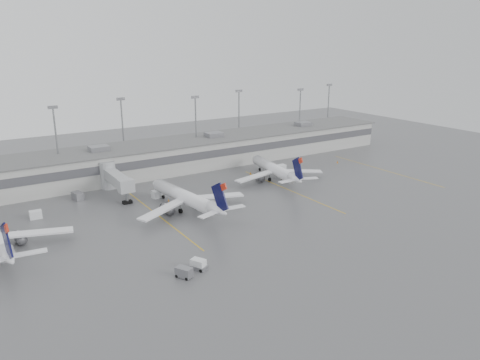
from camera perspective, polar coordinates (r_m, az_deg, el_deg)
ground at (r=91.08m, az=6.65°, el=-6.99°), size 260.00×260.00×0.00m
terminal at (r=137.20m, az=-8.64°, el=2.95°), size 152.00×17.00×9.45m
light_masts at (r=140.79m, az=-9.75°, el=6.52°), size 142.40×8.00×20.60m
jet_bridge_right at (r=119.32m, az=-15.23°, el=0.29°), size 4.00×17.20×7.00m
stand_markings at (r=109.35m, az=-1.25°, el=-2.74°), size 105.25×40.00×0.01m
jet_mid_left at (r=103.94m, az=-6.50°, el=-2.13°), size 26.70×30.09×9.75m
jet_mid_right at (r=126.22m, az=4.36°, el=1.28°), size 25.38×28.67×9.33m
baggage_tug at (r=78.86m, az=-5.10°, el=-10.32°), size 2.81×3.24×1.78m
baggage_cart at (r=76.58m, az=-6.85°, el=-11.09°), size 2.62×3.07×1.72m
gse_uld_a at (r=108.46m, az=-23.65°, el=-3.89°), size 2.52×1.74×1.74m
gse_uld_b at (r=113.96m, az=-10.02°, el=-1.69°), size 2.84×2.10×1.85m
gse_uld_c at (r=135.52m, az=5.02°, el=1.49°), size 2.63×1.75×1.86m
gse_loader at (r=117.30m, az=-19.18°, el=-1.85°), size 2.46×3.33×1.88m
cone_b at (r=111.18m, az=-8.70°, el=-2.44°), size 0.38×0.38×0.60m
cone_c at (r=131.65m, az=1.30°, el=0.84°), size 0.47×0.47×0.75m
cone_d at (r=146.99m, az=11.79°, el=2.17°), size 0.44×0.44×0.70m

